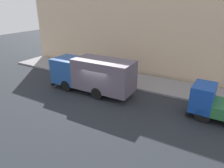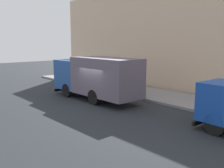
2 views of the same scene
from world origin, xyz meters
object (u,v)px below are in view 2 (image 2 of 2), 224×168
pedestrian_third (116,80)px  pedestrian_walking (114,79)px  street_sign_post (131,76)px  large_utility_truck (96,76)px  pedestrian_standing (135,79)px

pedestrian_third → pedestrian_walking: bearing=18.7°
pedestrian_third → street_sign_post: (-0.57, -2.31, 0.62)m
pedestrian_third → street_sign_post: 2.46m
large_utility_truck → pedestrian_walking: 3.82m
pedestrian_walking → pedestrian_third: bearing=92.1°
large_utility_truck → pedestrian_walking: (3.37, 1.67, -0.70)m
large_utility_truck → pedestrian_standing: large_utility_truck is taller
large_utility_truck → pedestrian_standing: size_ratio=4.66×
large_utility_truck → pedestrian_third: bearing=22.4°
pedestrian_walking → pedestrian_standing: 1.80m
large_utility_truck → street_sign_post: (2.86, -0.85, -0.14)m
large_utility_truck → pedestrian_third: size_ratio=5.00×
street_sign_post → pedestrian_standing: bearing=34.3°
pedestrian_walking → pedestrian_third: (0.06, -0.21, -0.06)m
pedestrian_standing → pedestrian_walking: bearing=168.6°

